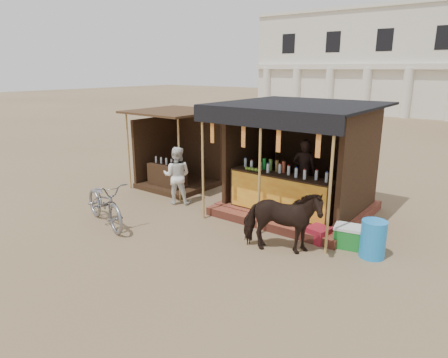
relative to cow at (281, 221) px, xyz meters
name	(u,v)px	position (x,y,z in m)	size (l,w,h in m)	color
ground	(178,246)	(-1.85, -1.04, -0.67)	(120.00, 120.00, 0.00)	#846B4C
main_stall	(298,173)	(-0.85, 2.32, 0.35)	(3.60, 3.61, 2.78)	#974431
secondary_stall	(175,159)	(-5.02, 2.19, 0.18)	(2.40, 2.40, 2.38)	#352013
cow	(281,221)	(0.00, 0.00, 0.00)	(0.72, 1.59, 1.34)	black
motorbike	(105,203)	(-4.03, -1.21, -0.12)	(0.73, 2.08, 1.09)	gray
bystander	(177,176)	(-3.76, 0.96, 0.12)	(0.77, 0.60, 1.57)	white
blue_barrel	(373,239)	(1.53, 0.91, -0.30)	(0.49, 0.49, 0.75)	#1C83D9
red_crate	(319,234)	(0.39, 0.96, -0.51)	(0.44, 0.44, 0.32)	maroon
cooler	(350,237)	(1.02, 1.08, -0.44)	(0.72, 0.56, 0.46)	#1C7E2A
background_building	(422,63)	(-3.85, 28.90, 3.31)	(26.00, 7.45, 8.18)	silver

